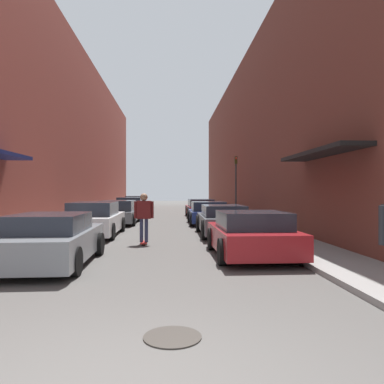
% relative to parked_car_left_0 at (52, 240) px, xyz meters
% --- Properties ---
extents(ground, '(99.60, 99.60, 0.00)m').
position_rel_parked_car_left_0_xyz_m(ground, '(2.39, 12.19, -0.60)').
color(ground, '#4C4947').
extents(curb_strip_left, '(1.80, 45.27, 0.12)m').
position_rel_parked_car_left_0_xyz_m(curb_strip_left, '(-2.03, 16.72, -0.54)').
color(curb_strip_left, gray).
rests_on(curb_strip_left, ground).
extents(curb_strip_right, '(1.80, 45.27, 0.12)m').
position_rel_parked_car_left_0_xyz_m(curb_strip_right, '(6.82, 16.72, -0.54)').
color(curb_strip_right, gray).
rests_on(curb_strip_right, ground).
extents(building_row_left, '(4.90, 45.27, 11.21)m').
position_rel_parked_car_left_0_xyz_m(building_row_left, '(-4.93, 16.71, 5.01)').
color(building_row_left, brown).
rests_on(building_row_left, ground).
extents(building_row_right, '(4.90, 45.27, 10.83)m').
position_rel_parked_car_left_0_xyz_m(building_row_right, '(9.72, 16.71, 4.82)').
color(building_row_right, brown).
rests_on(building_row_right, ground).
extents(parked_car_left_0, '(1.90, 4.22, 1.23)m').
position_rel_parked_car_left_0_xyz_m(parked_car_left_0, '(0.00, 0.00, 0.00)').
color(parked_car_left_0, gray).
rests_on(parked_car_left_0, ground).
extents(parked_car_left_1, '(1.95, 4.70, 1.34)m').
position_rel_parked_car_left_0_xyz_m(parked_car_left_1, '(-0.18, 5.90, 0.04)').
color(parked_car_left_1, silver).
rests_on(parked_car_left_1, ground).
extents(parked_car_left_2, '(2.04, 4.52, 1.27)m').
position_rel_parked_car_left_0_xyz_m(parked_car_left_2, '(-0.00, 11.30, 0.01)').
color(parked_car_left_2, '#515459').
rests_on(parked_car_left_2, ground).
extents(parked_car_left_3, '(1.93, 4.52, 1.35)m').
position_rel_parked_car_left_0_xyz_m(parked_car_left_3, '(0.02, 17.11, 0.05)').
color(parked_car_left_3, gray).
rests_on(parked_car_left_3, ground).
extents(parked_car_left_4, '(1.88, 4.26, 1.37)m').
position_rel_parked_car_left_0_xyz_m(parked_car_left_4, '(-0.13, 22.77, 0.06)').
color(parked_car_left_4, maroon).
rests_on(parked_car_left_4, ground).
extents(parked_car_right_0, '(2.07, 3.92, 1.21)m').
position_rel_parked_car_left_0_xyz_m(parked_car_right_0, '(4.97, 0.90, -0.00)').
color(parked_car_right_0, maroon).
rests_on(parked_car_right_0, ground).
extents(parked_car_right_1, '(1.91, 4.55, 1.21)m').
position_rel_parked_car_left_0_xyz_m(parked_car_right_1, '(4.88, 5.79, 0.01)').
color(parked_car_right_1, '#515459').
rests_on(parked_car_right_1, ground).
extents(parked_car_right_2, '(2.06, 3.96, 1.21)m').
position_rel_parked_car_left_0_xyz_m(parked_car_right_2, '(4.79, 10.82, -0.01)').
color(parked_car_right_2, navy).
rests_on(parked_car_right_2, ground).
extents(parked_car_right_3, '(1.95, 4.59, 1.23)m').
position_rel_parked_car_left_0_xyz_m(parked_car_right_3, '(4.85, 16.58, 0.01)').
color(parked_car_right_3, maroon).
rests_on(parked_car_right_3, ground).
extents(skateboarder, '(0.65, 0.78, 1.69)m').
position_rel_parked_car_left_0_xyz_m(skateboarder, '(1.93, 3.39, 0.44)').
color(skateboarder, '#B2231E').
rests_on(skateboarder, ground).
extents(manhole_cover, '(0.70, 0.70, 0.02)m').
position_rel_parked_car_left_0_xyz_m(manhole_cover, '(2.84, -4.57, -0.59)').
color(manhole_cover, '#332D28').
rests_on(manhole_cover, ground).
extents(traffic_light, '(0.16, 0.22, 3.74)m').
position_rel_parked_car_left_0_xyz_m(traffic_light, '(6.72, 13.28, 1.82)').
color(traffic_light, '#2D2D2D').
rests_on(traffic_light, curb_strip_right).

